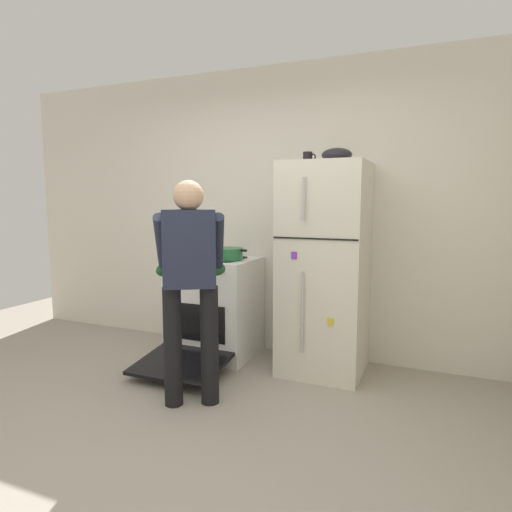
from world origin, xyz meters
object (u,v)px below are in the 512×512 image
object	(u,v)px
person_cook	(190,273)
mixing_bowl	(337,155)
red_pot	(227,254)
coffee_mug	(308,158)
stove_range	(214,308)
pepper_mill	(197,246)
refrigerator	(325,269)

from	to	relation	value
person_cook	mixing_bowl	size ratio (longest dim) A/B	6.50
red_pot	coffee_mug	xyz separation A→B (m)	(0.72, 0.10, 0.84)
stove_range	person_cook	xyz separation A→B (m)	(0.32, -0.95, 0.50)
red_pot	stove_range	bearing A→B (deg)	168.69
pepper_mill	mixing_bowl	size ratio (longest dim) A/B	0.69
stove_range	mixing_bowl	xyz separation A→B (m)	(1.13, 0.02, 1.38)
refrigerator	red_pot	world-z (taller)	refrigerator
person_cook	red_pot	world-z (taller)	person_cook
stove_range	coffee_mug	size ratio (longest dim) A/B	10.96
refrigerator	pepper_mill	size ratio (longest dim) A/B	10.42
stove_range	mixing_bowl	bearing A→B (deg)	0.91
coffee_mug	pepper_mill	world-z (taller)	coffee_mug
mixing_bowl	coffee_mug	bearing A→B (deg)	169.01
pepper_mill	stove_range	bearing A→B (deg)	-36.00
pepper_mill	mixing_bowl	bearing A→B (deg)	-7.94
pepper_mill	red_pot	bearing A→B (deg)	-28.52
coffee_mug	person_cook	bearing A→B (deg)	-118.45
red_pot	refrigerator	bearing A→B (deg)	3.18
refrigerator	coffee_mug	size ratio (longest dim) A/B	15.83
person_cook	coffee_mug	bearing A→B (deg)	61.55
person_cook	red_pot	size ratio (longest dim) A/B	4.22
refrigerator	stove_range	size ratio (longest dim) A/B	1.45
refrigerator	red_pot	distance (m)	0.90
person_cook	pepper_mill	bearing A→B (deg)	118.11
person_cook	coffee_mug	world-z (taller)	coffee_mug
person_cook	pepper_mill	xyz separation A→B (m)	(-0.62, 1.17, 0.06)
stove_range	red_pot	world-z (taller)	red_pot
person_cook	coffee_mug	distance (m)	1.45
coffee_mug	red_pot	bearing A→B (deg)	-172.06
refrigerator	stove_range	bearing A→B (deg)	-179.04
pepper_mill	mixing_bowl	xyz separation A→B (m)	(1.43, -0.20, 0.82)
mixing_bowl	stove_range	bearing A→B (deg)	-179.09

